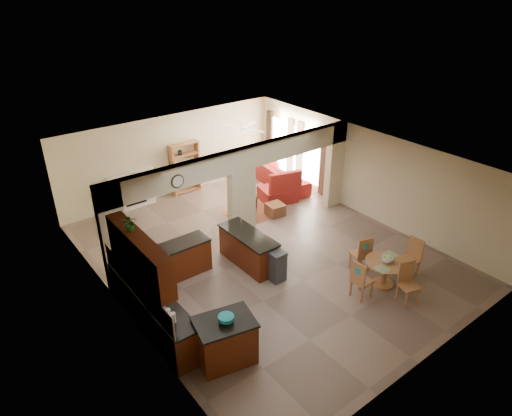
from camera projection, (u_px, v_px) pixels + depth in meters
floor at (264, 254)px, 12.62m from camera, size 10.00×10.00×0.00m
ceiling at (264, 159)px, 11.33m from camera, size 10.00×10.00×0.00m
wall_back at (172, 155)px, 15.49m from camera, size 8.00×0.00×8.00m
wall_front at (431, 308)px, 8.46m from camera, size 8.00×0.00×8.00m
wall_left at (119, 262)px, 9.81m from camera, size 0.00×10.00×10.00m
wall_right at (365, 173)px, 14.14m from camera, size 0.00×10.00×10.00m
partition_left_pier at (114, 238)px, 10.67m from camera, size 0.60×0.25×2.80m
partition_center_pier at (242, 206)px, 12.81m from camera, size 0.80×0.25×2.20m
partition_right_pier at (334, 165)px, 14.68m from camera, size 0.60×0.25×2.80m
partition_header at (241, 159)px, 12.17m from camera, size 8.00×0.25×0.60m
kitchen_counter at (159, 289)px, 10.46m from camera, size 2.52×3.29×1.48m
upper_cabinets at (140, 255)px, 9.10m from camera, size 0.35×2.40×0.90m
peninsula at (249, 249)px, 12.00m from camera, size 0.70×1.85×0.91m
wall_clock at (178, 181)px, 11.00m from camera, size 0.34×0.03×0.34m
rug at (252, 213)px, 14.74m from camera, size 1.60×1.30×0.01m
fireplace at (133, 190)px, 14.86m from camera, size 1.60×0.35×1.20m
shelving_unit at (185, 168)px, 15.78m from camera, size 1.00×0.32×1.80m
window_a at (312, 158)px, 15.83m from camera, size 0.02×0.90×1.90m
window_b at (280, 145)px, 17.02m from camera, size 0.02×0.90×1.90m
glazed_door at (296, 155)px, 16.50m from camera, size 0.02×0.70×2.10m
drape_a_left at (324, 163)px, 15.39m from camera, size 0.10×0.28×2.30m
drape_a_right at (300, 153)px, 16.23m from camera, size 0.10×0.28×2.30m
drape_b_left at (290, 149)px, 16.58m from camera, size 0.10×0.28×2.30m
drape_b_right at (269, 141)px, 17.42m from camera, size 0.10×0.28×2.30m
ceiling_fan at (242, 128)px, 14.36m from camera, size 1.00×1.00×0.10m
kitchen_island at (225, 341)px, 8.97m from camera, size 1.30×1.05×1.00m
teal_bowl at (226, 319)px, 8.69m from camera, size 0.31×0.31×0.15m
trash_can at (278, 268)px, 11.38m from camera, size 0.36×0.31×0.76m
dining_table at (385, 269)px, 11.17m from camera, size 1.01×1.01×0.69m
fruit_bowl at (387, 259)px, 11.02m from camera, size 0.27×0.27×0.15m
sofa at (281, 177)px, 16.44m from camera, size 2.62×1.36×0.73m
chaise at (278, 194)px, 15.50m from camera, size 1.33×1.18×0.46m
armchair at (243, 207)px, 14.34m from camera, size 1.12×1.12×0.73m
ottoman at (275, 209)px, 14.57m from camera, size 0.58×0.58×0.38m
plant at (130, 223)px, 9.00m from camera, size 0.39×0.37×0.34m
chair_north at (362, 253)px, 11.66m from camera, size 0.52×0.52×1.02m
chair_east at (412, 256)px, 11.54m from camera, size 0.44×0.43×1.02m
chair_south at (408, 280)px, 10.62m from camera, size 0.53×0.53×1.02m
chair_west at (360, 279)px, 10.68m from camera, size 0.44×0.43×1.02m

